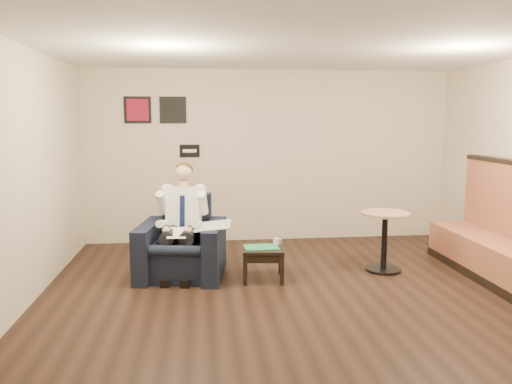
{
  "coord_description": "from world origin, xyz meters",
  "views": [
    {
      "loc": [
        -1.12,
        -5.13,
        2.02
      ],
      "look_at": [
        -0.42,
        1.2,
        1.08
      ],
      "focal_mm": 35.0,
      "sensor_mm": 36.0,
      "label": 1
    }
  ],
  "objects": [
    {
      "name": "ground",
      "position": [
        0.0,
        0.0,
        0.0
      ],
      "size": [
        6.0,
        6.0,
        0.0
      ],
      "primitive_type": "plane",
      "color": "black",
      "rests_on": "ground"
    },
    {
      "name": "wall_back",
      "position": [
        0.0,
        3.0,
        1.4
      ],
      "size": [
        6.0,
        0.02,
        2.8
      ],
      "primitive_type": "cube",
      "color": "beige",
      "rests_on": "ground"
    },
    {
      "name": "wall_front",
      "position": [
        0.0,
        -3.0,
        1.4
      ],
      "size": [
        6.0,
        0.02,
        2.8
      ],
      "primitive_type": "cube",
      "color": "beige",
      "rests_on": "ground"
    },
    {
      "name": "wall_left",
      "position": [
        -3.0,
        0.0,
        1.4
      ],
      "size": [
        0.02,
        6.0,
        2.8
      ],
      "primitive_type": "cube",
      "color": "beige",
      "rests_on": "ground"
    },
    {
      "name": "ceiling",
      "position": [
        0.0,
        0.0,
        2.8
      ],
      "size": [
        6.0,
        6.0,
        0.02
      ],
      "primitive_type": "cube",
      "color": "white",
      "rests_on": "wall_back"
    },
    {
      "name": "seating_sign",
      "position": [
        -1.3,
        2.98,
        1.5
      ],
      "size": [
        0.32,
        0.02,
        0.2
      ],
      "primitive_type": "cube",
      "color": "black",
      "rests_on": "wall_back"
    },
    {
      "name": "art_print_left",
      "position": [
        -2.1,
        2.98,
        2.15
      ],
      "size": [
        0.42,
        0.03,
        0.42
      ],
      "primitive_type": "cube",
      "color": "maroon",
      "rests_on": "wall_back"
    },
    {
      "name": "art_print_right",
      "position": [
        -1.55,
        2.98,
        2.15
      ],
      "size": [
        0.42,
        0.03,
        0.42
      ],
      "primitive_type": "cube",
      "color": "black",
      "rests_on": "wall_back"
    },
    {
      "name": "armchair",
      "position": [
        -1.39,
        1.18,
        0.51
      ],
      "size": [
        1.19,
        1.19,
        1.01
      ],
      "primitive_type": "cube",
      "rotation": [
        0.0,
        0.0,
        -0.15
      ],
      "color": "black",
      "rests_on": "ground"
    },
    {
      "name": "seated_man",
      "position": [
        -1.41,
        1.05,
        0.69
      ],
      "size": [
        0.8,
        1.08,
        1.39
      ],
      "primitive_type": null,
      "rotation": [
        0.0,
        0.0,
        -0.15
      ],
      "color": "white",
      "rests_on": "armchair"
    },
    {
      "name": "lap_papers",
      "position": [
        -1.42,
        0.94,
        0.62
      ],
      "size": [
        0.26,
        0.35,
        0.01
      ],
      "primitive_type": "cube",
      "rotation": [
        0.0,
        0.0,
        -0.08
      ],
      "color": "white",
      "rests_on": "seated_man"
    },
    {
      "name": "newspaper",
      "position": [
        -0.98,
        1.01,
        0.69
      ],
      "size": [
        0.49,
        0.59,
        0.01
      ],
      "primitive_type": "cube",
      "rotation": [
        0.0,
        0.0,
        -0.1
      ],
      "color": "silver",
      "rests_on": "armchair"
    },
    {
      "name": "side_table",
      "position": [
        -0.36,
        0.92,
        0.21
      ],
      "size": [
        0.56,
        0.56,
        0.42
      ],
      "primitive_type": "cube",
      "rotation": [
        0.0,
        0.0,
        -0.11
      ],
      "color": "black",
      "rests_on": "ground"
    },
    {
      "name": "green_folder",
      "position": [
        -0.39,
        0.9,
        0.42
      ],
      "size": [
        0.43,
        0.31,
        0.01
      ],
      "primitive_type": "cube",
      "rotation": [
        0.0,
        0.0,
        0.03
      ],
      "color": "#21A65D",
      "rests_on": "side_table"
    },
    {
      "name": "coffee_mug",
      "position": [
        -0.18,
        1.01,
        0.46
      ],
      "size": [
        0.08,
        0.08,
        0.09
      ],
      "primitive_type": "cylinder",
      "rotation": [
        0.0,
        0.0,
        -0.11
      ],
      "color": "white",
      "rests_on": "side_table"
    },
    {
      "name": "smartphone",
      "position": [
        -0.3,
        1.06,
        0.42
      ],
      "size": [
        0.14,
        0.1,
        0.01
      ],
      "primitive_type": "cube",
      "rotation": [
        0.0,
        0.0,
        -0.28
      ],
      "color": "black",
      "rests_on": "side_table"
    },
    {
      "name": "banquette",
      "position": [
        2.59,
        0.39,
        0.73
      ],
      "size": [
        0.68,
        2.86,
        1.46
      ],
      "primitive_type": "cube",
      "color": "#9E573D",
      "rests_on": "ground"
    },
    {
      "name": "cafe_table",
      "position": [
        1.28,
        1.1,
        0.4
      ],
      "size": [
        0.71,
        0.71,
        0.8
      ],
      "primitive_type": "cylinder",
      "rotation": [
        0.0,
        0.0,
        -0.12
      ],
      "color": "tan",
      "rests_on": "ground"
    }
  ]
}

